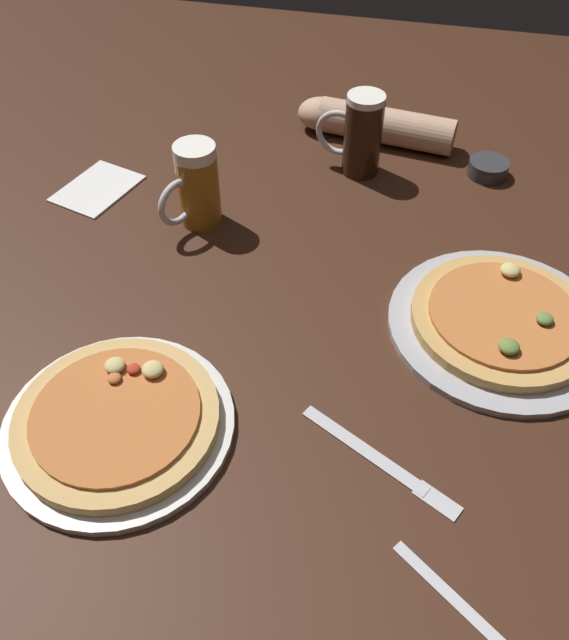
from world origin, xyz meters
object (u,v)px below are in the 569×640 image
object	(u,v)px
diner_arm	(369,123)
ramekin_sauce	(488,168)
beer_mug_amber	(196,187)
napkin_folded	(97,188)
pizza_plate_near	(118,420)
knife_right	(379,460)
pizza_plate_far	(502,321)
beer_mug_dark	(360,135)
fork_left	(475,619)

from	to	relation	value
diner_arm	ramekin_sauce	bearing A→B (deg)	-18.24
beer_mug_amber	napkin_folded	world-z (taller)	beer_mug_amber
beer_mug_amber	pizza_plate_near	bearing A→B (deg)	-85.39
pizza_plate_near	knife_right	distance (m)	0.35
knife_right	pizza_plate_near	bearing A→B (deg)	-175.34
diner_arm	pizza_plate_far	bearing A→B (deg)	-61.07
knife_right	diner_arm	bearing A→B (deg)	99.35
beer_mug_dark	beer_mug_amber	world-z (taller)	beer_mug_dark
pizza_plate_far	fork_left	distance (m)	0.45
knife_right	napkin_folded	bearing A→B (deg)	141.95
pizza_plate_far	napkin_folded	size ratio (longest dim) A/B	2.21
pizza_plate_near	pizza_plate_far	size ratio (longest dim) A/B	0.91
beer_mug_amber	ramekin_sauce	world-z (taller)	beer_mug_amber
fork_left	diner_arm	xyz separation A→B (m)	(-0.25, 0.94, 0.03)
beer_mug_amber	knife_right	distance (m)	0.57
pizza_plate_far	ramekin_sauce	distance (m)	0.42
beer_mug_amber	knife_right	xyz separation A→B (m)	(0.38, -0.42, -0.07)
beer_mug_dark	pizza_plate_near	bearing A→B (deg)	-107.53
beer_mug_amber	diner_arm	bearing A→B (deg)	54.18
beer_mug_dark	beer_mug_amber	distance (m)	0.34
ramekin_sauce	diner_arm	distance (m)	0.26
ramekin_sauce	pizza_plate_near	bearing A→B (deg)	-122.84
fork_left	knife_right	xyz separation A→B (m)	(-0.13, 0.17, 0.00)
pizza_plate_near	pizza_plate_far	bearing A→B (deg)	31.53
napkin_folded	knife_right	size ratio (longest dim) A/B	0.70
beer_mug_amber	napkin_folded	xyz separation A→B (m)	(-0.22, 0.05, -0.07)
ramekin_sauce	napkin_folded	distance (m)	0.75
beer_mug_amber	napkin_folded	size ratio (longest dim) A/B	0.99
pizza_plate_far	knife_right	size ratio (longest dim) A/B	1.54
fork_left	ramekin_sauce	bearing A→B (deg)	90.40
pizza_plate_near	knife_right	xyz separation A→B (m)	(0.34, 0.03, -0.01)
beer_mug_amber	beer_mug_dark	bearing A→B (deg)	42.24
beer_mug_dark	napkin_folded	size ratio (longest dim) A/B	1.03
pizza_plate_far	napkin_folded	world-z (taller)	pizza_plate_far
pizza_plate_far	fork_left	bearing A→B (deg)	-92.84
pizza_plate_far	diner_arm	xyz separation A→B (m)	(-0.28, 0.50, 0.02)
ramekin_sauce	beer_mug_dark	bearing A→B (deg)	-170.53
pizza_plate_far	knife_right	bearing A→B (deg)	-118.44
beer_mug_dark	beer_mug_amber	xyz separation A→B (m)	(-0.25, -0.23, -0.00)
pizza_plate_near	fork_left	bearing A→B (deg)	-17.09
napkin_folded	pizza_plate_near	bearing A→B (deg)	-62.66
diner_arm	pizza_plate_near	bearing A→B (deg)	-105.15
beer_mug_dark	napkin_folded	bearing A→B (deg)	-159.33
diner_arm	fork_left	bearing A→B (deg)	-74.99
beer_mug_dark	ramekin_sauce	xyz separation A→B (m)	(0.25, 0.04, -0.06)
pizza_plate_near	diner_arm	size ratio (longest dim) A/B	0.93
beer_mug_dark	knife_right	bearing A→B (deg)	-78.69
napkin_folded	ramekin_sauce	bearing A→B (deg)	16.93
pizza_plate_near	beer_mug_amber	bearing A→B (deg)	94.61
beer_mug_amber	fork_left	distance (m)	0.78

